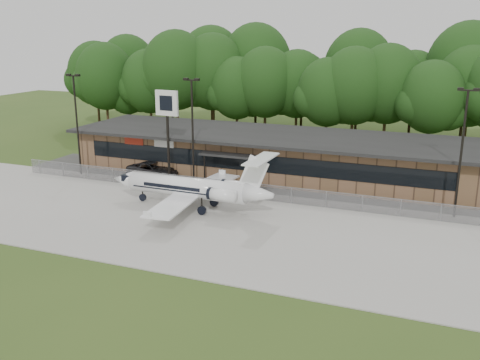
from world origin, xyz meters
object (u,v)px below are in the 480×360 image
at_px(suv, 153,170).
at_px(pole_sign, 167,113).
at_px(business_jet, 193,189).
at_px(terminal, 269,153).

height_order(suv, pole_sign, pole_sign).
bearing_deg(suv, business_jet, -123.03).
bearing_deg(business_jet, pole_sign, 133.72).
xyz_separation_m(business_jet, pole_sign, (-5.63, 6.08, 5.09)).
distance_m(business_jet, suv, 11.39).
distance_m(terminal, pole_sign, 11.56).
bearing_deg(terminal, business_jet, -99.21).
distance_m(business_jet, pole_sign, 9.73).
bearing_deg(business_jet, suv, 138.65).
relative_size(business_jet, suv, 2.71).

